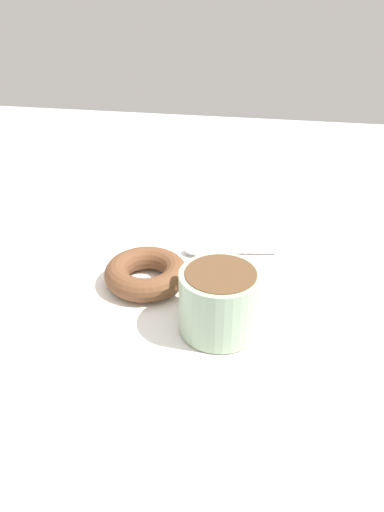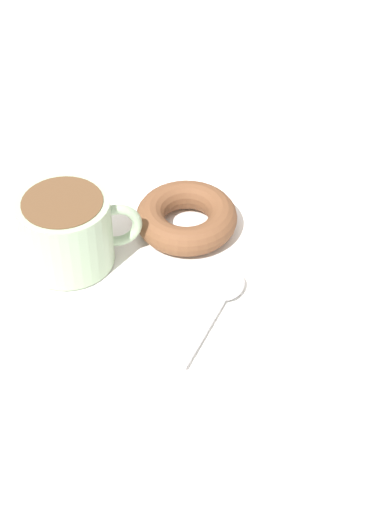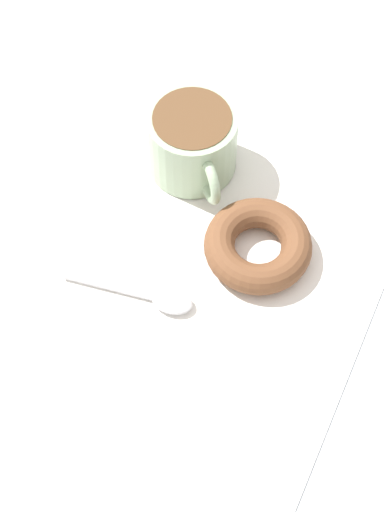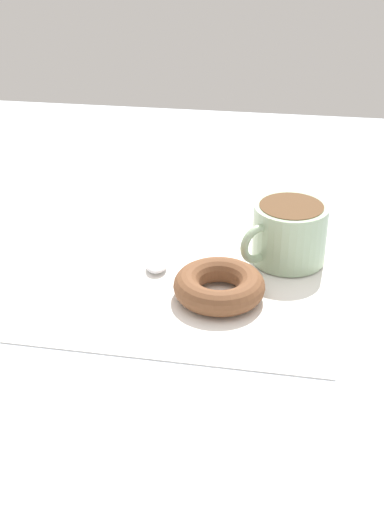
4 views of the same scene
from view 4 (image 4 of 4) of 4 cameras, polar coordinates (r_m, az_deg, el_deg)
The scene contains 5 objects.
ground_plane at distance 80.08cm, azimuth -0.22°, elevation -2.27°, with size 120.00×120.00×2.00cm, color #B2BCC6.
napkin at distance 79.99cm, azimuth 0.00°, elevation -1.34°, with size 32.43×32.43×0.30cm, color white.
coffee_cup at distance 81.35cm, azimuth 7.73°, elevation 1.90°, with size 9.60×9.17×6.84cm.
donut at distance 74.70cm, azimuth 2.19°, elevation -2.39°, with size 9.67×9.67×2.78cm, color brown.
spoon at distance 81.70cm, azimuth -2.79°, elevation -0.23°, with size 3.05×11.86×0.90cm.
Camera 4 is at (10.72, -67.48, 40.76)cm, focal length 50.00 mm.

